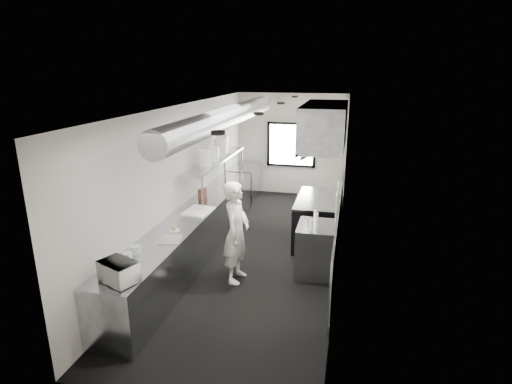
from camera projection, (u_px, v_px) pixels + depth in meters
The scene contains 35 objects.
floor at pixel (260, 250), 8.13m from camera, with size 3.00×8.00×0.01m, color black.
ceiling at pixel (260, 106), 7.32m from camera, with size 3.00×8.00×0.01m, color silver.
wall_back at pixel (291, 145), 11.46m from camera, with size 3.00×0.02×2.80m, color silver.
wall_front at pixel (170, 288), 4.00m from camera, with size 3.00×0.02×2.80m, color silver.
wall_left at pixel (185, 177), 8.05m from camera, with size 0.02×8.00×2.80m, color silver.
wall_right at pixel (342, 187), 7.40m from camera, with size 0.02×8.00×2.80m, color silver.
wall_cladding at pixel (338, 225), 7.93m from camera, with size 0.03×5.50×1.10m, color gray.
hvac_duct at pixel (229, 117), 7.92m from camera, with size 0.40×0.40×6.40m, color #96999E.
service_window at pixel (291, 145), 11.42m from camera, with size 1.36×0.05×1.25m.
exhaust_hood at pixel (324, 126), 7.86m from camera, with size 0.81×2.20×0.88m.
prep_counter at pixel (195, 234), 7.79m from camera, with size 0.70×6.00×0.90m, color gray.
pass_shelf at pixel (216, 160), 8.88m from camera, with size 0.45×3.00×0.68m.
range at pixel (317, 220), 8.42m from camera, with size 0.88×1.60×0.94m.
bottle_station at pixel (316, 250), 7.10m from camera, with size 0.65×0.80×0.90m, color gray.
far_work_table at pixel (244, 183), 11.24m from camera, with size 0.70×1.20×0.90m, color gray.
notice_sheet_a at pixel (338, 195), 6.23m from camera, with size 0.02×0.28×0.38m, color white.
notice_sheet_b at pixel (336, 206), 5.92m from camera, with size 0.02×0.28×0.38m, color white.
line_cook at pixel (236, 232), 6.79m from camera, with size 0.63×0.41×1.71m, color silver.
microwave at pixel (118, 272), 5.11m from camera, with size 0.44×0.34×0.27m, color silver.
deli_tub_a at pixel (135, 249), 5.92m from camera, with size 0.15×0.15×0.10m, color silver.
deli_tub_b at pixel (127, 256), 5.71m from camera, with size 0.14×0.14×0.10m, color silver.
newspaper at pixel (171, 239), 6.38m from camera, with size 0.31×0.38×0.01m, color beige.
small_plate at pixel (174, 230), 6.73m from camera, with size 0.17×0.17×0.01m, color white.
pastry at pixel (174, 228), 6.72m from camera, with size 0.08×0.08×0.08m, color tan.
cutting_board at pixel (198, 211), 7.65m from camera, with size 0.45×0.60×0.02m, color white.
knife_block at pixel (202, 194), 8.35m from camera, with size 0.09×0.19×0.21m, color brown.
plate_stack_a at pixel (205, 158), 8.24m from camera, with size 0.27×0.27×0.31m, color white.
plate_stack_b at pixel (214, 154), 8.64m from camera, with size 0.23×0.23×0.30m, color white.
plate_stack_c at pixel (221, 148), 9.10m from camera, with size 0.27×0.27×0.38m, color white.
plate_stack_d at pixel (223, 145), 9.37m from camera, with size 0.27×0.27×0.41m, color white.
squeeze_bottle_a at pixel (311, 225), 6.71m from camera, with size 0.07×0.07×0.20m, color white.
squeeze_bottle_b at pixel (316, 223), 6.83m from camera, with size 0.05×0.05×0.16m, color white.
squeeze_bottle_c at pixel (316, 219), 6.97m from camera, with size 0.06×0.06×0.19m, color white.
squeeze_bottle_d at pixel (317, 217), 7.10m from camera, with size 0.06×0.06×0.17m, color white.
squeeze_bottle_e at pixel (315, 214), 7.25m from camera, with size 0.05×0.05×0.16m, color white.
Camera 1 is at (1.62, -7.28, 3.45)m, focal length 29.02 mm.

